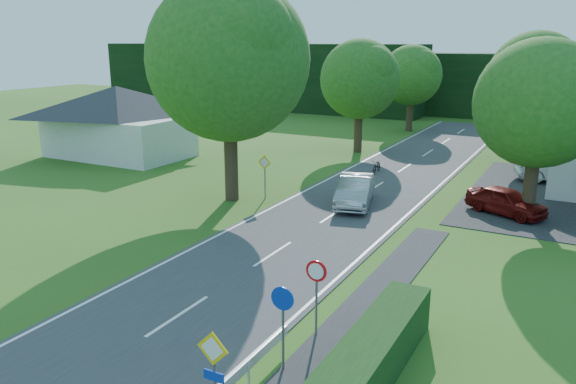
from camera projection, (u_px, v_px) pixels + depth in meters
The scene contains 22 objects.
road at pixel (296, 239), 24.38m from camera, with size 7.00×80.00×0.04m, color #37373A.
line_edge_left at pixel (234, 227), 25.86m from camera, with size 0.12×80.00×0.01m, color white.
line_edge_right at pixel (366, 252), 22.89m from camera, with size 0.12×80.00×0.01m, color white.
line_centre at pixel (296, 239), 24.38m from camera, with size 0.12×80.00×0.01m, color white, non-canonical shape.
tree_main at pixel (229, 92), 29.01m from camera, with size 9.40×9.40×11.64m, color #1E5519, non-canonical shape.
tree_left_far at pixel (359, 96), 42.56m from camera, with size 7.00×7.00×8.58m, color #1E5519, non-canonical shape.
tree_right_far at pixel (533, 98), 38.71m from camera, with size 7.40×7.40×9.09m, color #1E5519, non-canonical shape.
tree_left_back at pixel (411, 88), 52.60m from camera, with size 6.60×6.60×8.07m, color #1E5519, non-canonical shape.
tree_right_back at pixel (529, 98), 46.17m from camera, with size 6.20×6.20×7.56m, color #1E5519, non-canonical shape.
tree_right_mid at pixel (537, 131), 26.19m from camera, with size 7.00×7.00×8.58m, color #1E5519, non-canonical shape.
treeline_left at pixel (253, 76), 71.86m from camera, with size 44.00×6.00×8.00m, color black.
treeline_right at pixel (565, 89), 58.93m from camera, with size 30.00×5.00×7.00m, color black.
bungalow_left at pixel (118, 120), 41.33m from camera, with size 11.00×6.50×5.20m.
streetlight at pixel (531, 121), 28.04m from camera, with size 2.03×0.18×8.00m.
sign_priority_right at pixel (214, 365), 11.73m from camera, with size 0.78×0.09×2.59m.
sign_roundabout at pixel (283, 312), 14.32m from camera, with size 0.64×0.08×2.37m.
sign_speed_limit at pixel (316, 280), 15.99m from camera, with size 0.64×0.11×2.37m.
sign_priority_left at pixel (265, 168), 30.23m from camera, with size 0.78×0.09×2.44m.
moving_car at pixel (355, 191), 29.23m from camera, with size 1.65×4.72×1.55m, color #ABABB0.
motorcycle at pixel (377, 166), 36.48m from camera, with size 0.58×1.67×0.88m, color black.
parked_car_red at pixel (506, 201), 27.65m from camera, with size 1.61×3.99×1.36m, color #660D0B.
parked_car_silver_a at pixel (560, 169), 33.98m from camera, with size 1.76×5.04×1.66m, color silver.
Camera 1 is at (10.59, -0.42, 8.37)m, focal length 35.00 mm.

